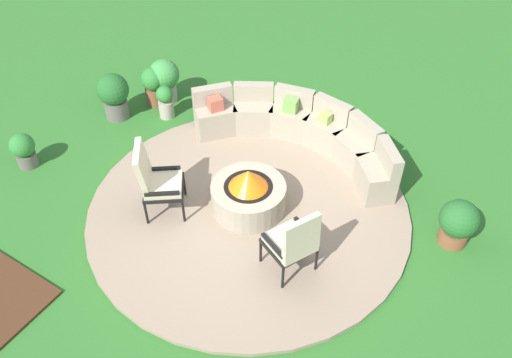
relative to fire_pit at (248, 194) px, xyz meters
name	(u,v)px	position (x,y,z in m)	size (l,w,h in m)	color
ground_plane	(249,210)	(0.00, 0.00, -0.32)	(24.00, 24.00, 0.00)	#2D6B28
patio_circle	(249,208)	(0.00, 0.00, -0.29)	(4.62, 4.62, 0.06)	gray
fire_pit	(248,194)	(0.00, 0.00, 0.00)	(1.07, 1.07, 0.69)	#9E937F
curved_stone_bench	(300,131)	(-0.04, 1.59, 0.06)	(3.58, 1.30, 0.80)	#9E937F
lounge_chair_front_left	(156,179)	(-1.05, -0.70, 0.31)	(0.78, 0.81, 1.14)	black
lounge_chair_front_right	(294,241)	(1.07, -0.65, 0.28)	(0.72, 0.73, 1.02)	black
potted_plant_0	(165,78)	(-2.81, 1.58, 0.13)	(0.55, 0.55, 0.81)	#A89E8E
potted_plant_1	(458,222)	(2.66, 0.98, 0.05)	(0.52, 0.52, 0.70)	brown
potted_plant_2	(23,149)	(-3.50, -1.02, 0.00)	(0.38, 0.38, 0.59)	#605B56
potted_plant_3	(114,94)	(-3.22, 0.71, 0.14)	(0.55, 0.55, 0.84)	#605B56
potted_plant_4	(165,101)	(-2.48, 1.18, 0.00)	(0.30, 0.30, 0.61)	#A89E8E
potted_plant_5	(154,85)	(-2.90, 1.39, 0.08)	(0.42, 0.42, 0.72)	brown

